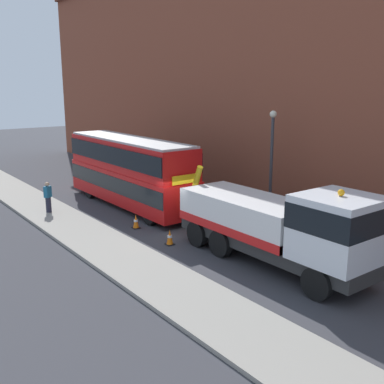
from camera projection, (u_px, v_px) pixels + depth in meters
ground_plane at (187, 233)px, 22.56m from camera, size 120.00×120.00×0.00m
near_kerb at (109, 249)px, 20.07m from camera, size 60.00×2.80×0.15m
building_facade at (287, 66)px, 24.66m from camera, size 60.00×1.50×16.00m
recovery_tow_truck at (279, 224)px, 18.01m from camera, size 10.14×2.66×3.67m
double_decker_bus at (130, 169)px, 27.01m from camera, size 11.05×2.57×4.06m
pedestrian_onlooker at (48, 197)px, 25.46m from camera, size 0.43×0.48×1.71m
traffic_cone_near_bus at (136, 222)px, 23.19m from camera, size 0.36×0.36×0.72m
traffic_cone_midway at (170, 237)px, 20.80m from camera, size 0.36×0.36×0.72m
street_lamp at (271, 157)px, 23.50m from camera, size 0.36×0.36×5.83m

